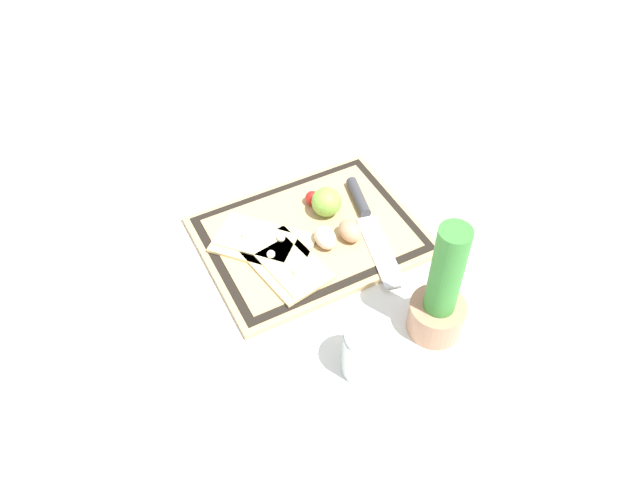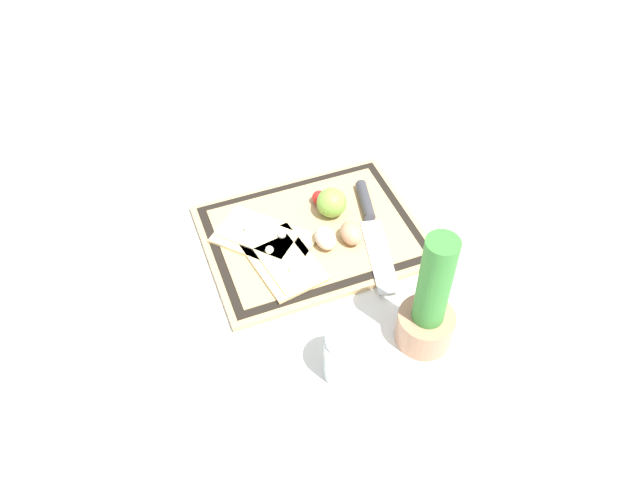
{
  "view_description": "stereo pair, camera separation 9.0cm",
  "coord_description": "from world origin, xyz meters",
  "views": [
    {
      "loc": [
        0.37,
        0.74,
        0.9
      ],
      "look_at": [
        0.0,
        0.04,
        0.03
      ],
      "focal_mm": 35.0,
      "sensor_mm": 36.0,
      "label": 1
    },
    {
      "loc": [
        0.29,
        0.78,
        0.9
      ],
      "look_at": [
        0.0,
        0.04,
        0.03
      ],
      "focal_mm": 35.0,
      "sensor_mm": 36.0,
      "label": 2
    }
  ],
  "objects": [
    {
      "name": "pizza_slice_far",
      "position": [
        0.08,
        0.06,
        0.02
      ],
      "size": [
        0.13,
        0.18,
        0.02
      ],
      "color": "#DBBC7F",
      "rests_on": "cutting_board"
    },
    {
      "name": "egg_brown",
      "position": [
        -0.06,
        0.05,
        0.03
      ],
      "size": [
        0.04,
        0.05,
        0.04
      ],
      "primitive_type": "ellipsoid",
      "color": "tan",
      "rests_on": "cutting_board"
    },
    {
      "name": "knife",
      "position": [
        -0.12,
        0.01,
        0.02
      ],
      "size": [
        0.09,
        0.28,
        0.02
      ],
      "color": "silver",
      "rests_on": "cutting_board"
    },
    {
      "name": "cutting_board",
      "position": [
        0.0,
        0.0,
        0.01
      ],
      "size": [
        0.41,
        0.32,
        0.02
      ],
      "color": "tan",
      "rests_on": "ground_plane"
    },
    {
      "name": "egg_pink",
      "position": [
        -0.01,
        0.04,
        0.03
      ],
      "size": [
        0.04,
        0.05,
        0.04
      ],
      "primitive_type": "ellipsoid",
      "color": "beige",
      "rests_on": "cutting_board"
    },
    {
      "name": "ground_plane",
      "position": [
        0.0,
        0.0,
        0.0
      ],
      "size": [
        6.0,
        6.0,
        0.0
      ],
      "primitive_type": "plane",
      "color": "silver"
    },
    {
      "name": "sauce_jar",
      "position": [
        0.05,
        0.3,
        0.04
      ],
      "size": [
        0.08,
        0.08,
        0.1
      ],
      "color": "silver",
      "rests_on": "ground_plane"
    },
    {
      "name": "cherry_tomato_red",
      "position": [
        -0.04,
        -0.07,
        0.03
      ],
      "size": [
        0.03,
        0.03,
        0.03
      ],
      "primitive_type": "sphere",
      "color": "red",
      "rests_on": "cutting_board"
    },
    {
      "name": "pizza_slice_near",
      "position": [
        0.1,
        -0.02,
        0.02
      ],
      "size": [
        0.2,
        0.21,
        0.02
      ],
      "color": "#DBBC7F",
      "rests_on": "cutting_board"
    },
    {
      "name": "lime",
      "position": [
        -0.05,
        -0.03,
        0.04
      ],
      "size": [
        0.06,
        0.06,
        0.06
      ],
      "primitive_type": "sphere",
      "color": "#7FB742",
      "rests_on": "cutting_board"
    },
    {
      "name": "herb_pot",
      "position": [
        -0.09,
        0.29,
        0.09
      ],
      "size": [
        0.1,
        0.1,
        0.24
      ],
      "color": "#AD7A5B",
      "rests_on": "ground_plane"
    }
  ]
}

